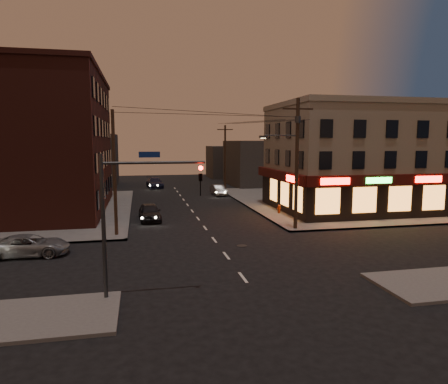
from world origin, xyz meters
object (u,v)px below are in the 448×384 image
object	(u,v)px
suv_cross	(29,245)
fire_hydrant	(279,208)
sedan_near	(150,212)
sedan_far	(155,183)
sedan_mid	(218,190)

from	to	relation	value
suv_cross	fire_hydrant	bearing A→B (deg)	-62.03
sedan_near	fire_hydrant	distance (m)	12.07
fire_hydrant	sedan_far	bearing A→B (deg)	113.22
sedan_mid	fire_hydrant	xyz separation A→B (m)	(2.94, -14.70, -0.07)
sedan_near	sedan_far	bearing A→B (deg)	83.28
suv_cross	sedan_near	xyz separation A→B (m)	(7.45, 9.62, 0.11)
suv_cross	fire_hydrant	world-z (taller)	suv_cross
suv_cross	sedan_far	xyz separation A→B (m)	(8.84, 34.75, 0.11)
sedan_mid	sedan_far	xyz separation A→B (m)	(-7.73, 10.17, 0.09)
fire_hydrant	suv_cross	bearing A→B (deg)	-153.13
sedan_mid	fire_hydrant	world-z (taller)	sedan_mid
sedan_near	sedan_far	xyz separation A→B (m)	(1.39, 25.13, 0.01)
sedan_near	fire_hydrant	world-z (taller)	sedan_near
suv_cross	fire_hydrant	distance (m)	21.87
suv_cross	sedan_mid	distance (m)	29.65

